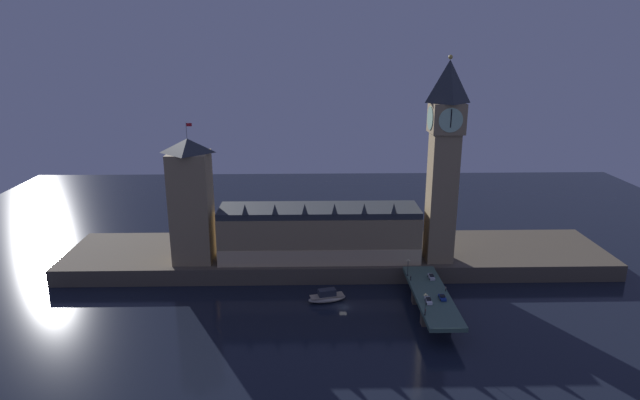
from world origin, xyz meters
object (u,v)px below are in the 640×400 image
at_px(pedestrian_far_rail, 411,278).
at_px(boat_upstream, 327,297).
at_px(car_northbound_trail, 428,301).
at_px(street_lamp_near, 425,302).
at_px(pedestrian_near_rail, 425,311).
at_px(street_lamp_far, 408,265).
at_px(victoria_tower, 191,201).
at_px(clock_tower, 444,156).
at_px(pedestrian_mid_walk, 446,289).
at_px(car_southbound_trail, 431,277).
at_px(car_southbound_lead, 442,297).

xyz_separation_m(pedestrian_far_rail, boat_upstream, (-29.77, -1.29, -6.49)).
xyz_separation_m(car_northbound_trail, boat_upstream, (-32.32, 15.82, -6.25)).
relative_size(pedestrian_far_rail, street_lamp_near, 0.25).
height_order(pedestrian_near_rail, street_lamp_far, street_lamp_far).
distance_m(victoria_tower, car_northbound_trail, 95.31).
height_order(clock_tower, pedestrian_mid_walk, clock_tower).
height_order(street_lamp_near, boat_upstream, street_lamp_near).
distance_m(pedestrian_mid_walk, street_lamp_near, 19.94).
distance_m(car_southbound_trail, boat_upstream, 38.02).
relative_size(car_northbound_trail, pedestrian_far_rail, 2.48).
bearing_deg(car_southbound_trail, car_southbound_lead, -90.00).
xyz_separation_m(victoria_tower, pedestrian_near_rail, (80.81, -47.36, -22.48)).
bearing_deg(clock_tower, pedestrian_near_rail, -107.80).
bearing_deg(clock_tower, pedestrian_far_rail, -124.75).
bearing_deg(clock_tower, car_northbound_trail, -107.41).
bearing_deg(street_lamp_far, pedestrian_far_rail, -84.36).
relative_size(pedestrian_near_rail, pedestrian_far_rail, 0.90).
xyz_separation_m(pedestrian_near_rail, street_lamp_near, (-0.40, -1.22, 3.72)).
height_order(car_northbound_trail, boat_upstream, car_northbound_trail).
bearing_deg(victoria_tower, clock_tower, -1.42).
height_order(pedestrian_near_rail, street_lamp_near, street_lamp_near).
distance_m(car_northbound_trail, street_lamp_far, 21.62).
height_order(clock_tower, street_lamp_far, clock_tower).
bearing_deg(pedestrian_far_rail, victoria_tower, 163.99).
height_order(victoria_tower, car_southbound_trail, victoria_tower).
relative_size(car_southbound_trail, pedestrian_far_rail, 2.45).
bearing_deg(car_southbound_trail, boat_upstream, -175.99).
bearing_deg(street_lamp_far, pedestrian_mid_walk, -50.71).
relative_size(clock_tower, pedestrian_mid_walk, 45.74).
bearing_deg(car_southbound_trail, street_lamp_near, -106.77).
xyz_separation_m(car_southbound_trail, pedestrian_near_rail, (-7.65, -25.51, 0.17)).
distance_m(victoria_tower, street_lamp_near, 95.80).
height_order(victoria_tower, street_lamp_far, victoria_tower).
xyz_separation_m(car_southbound_trail, street_lamp_far, (-8.05, 2.72, 3.33)).
distance_m(car_southbound_lead, street_lamp_near, 13.88).
bearing_deg(boat_upstream, pedestrian_mid_walk, -10.79).
bearing_deg(clock_tower, pedestrian_mid_walk, -98.13).
bearing_deg(car_southbound_lead, car_southbound_trail, 90.00).
height_order(clock_tower, pedestrian_near_rail, clock_tower).
height_order(clock_tower, victoria_tower, clock_tower).
bearing_deg(pedestrian_near_rail, clock_tower, 72.20).
distance_m(car_southbound_trail, street_lamp_far, 9.13).
height_order(street_lamp_near, street_lamp_far, street_lamp_near).
xyz_separation_m(victoria_tower, pedestrian_mid_walk, (91.01, -32.09, -22.44)).
xyz_separation_m(clock_tower, car_southbound_lead, (-6.80, -35.62, -39.84)).
height_order(car_southbound_trail, street_lamp_near, street_lamp_near).
bearing_deg(clock_tower, boat_upstream, -153.43).
bearing_deg(clock_tower, victoria_tower, 178.58).
distance_m(car_southbound_lead, street_lamp_far, 20.76).
bearing_deg(pedestrian_mid_walk, street_lamp_near, -122.75).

